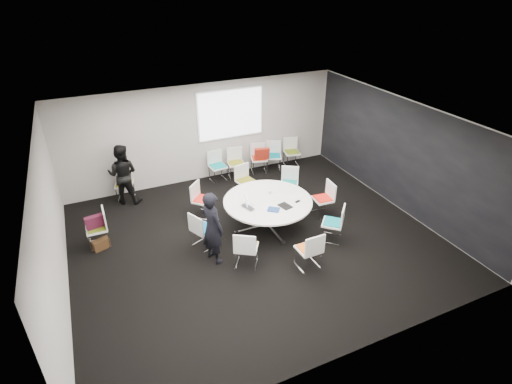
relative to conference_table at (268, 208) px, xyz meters
name	(u,v)px	position (x,y,z in m)	size (l,w,h in m)	color
room_shell	(259,185)	(-0.39, -0.36, 0.88)	(8.08, 7.08, 2.88)	black
conference_table	(268,208)	(0.00, 0.00, 0.00)	(2.09, 2.09, 0.73)	silver
projection_screen	(231,114)	(0.31, 3.10, 1.33)	(1.90, 0.03, 1.35)	white
chair_ring_a	(323,205)	(1.51, -0.08, -0.25)	(0.48, 0.49, 0.88)	silver
chair_ring_b	(289,189)	(1.12, 0.98, -0.25)	(0.63, 0.63, 0.88)	silver
chair_ring_c	(246,187)	(0.12, 1.60, -0.25)	(0.54, 0.53, 0.88)	silver
chair_ring_d	(203,206)	(-1.25, 1.13, -0.25)	(0.64, 0.64, 0.88)	silver
chair_ring_e	(204,236)	(-1.64, -0.11, -0.25)	(0.60, 0.60, 0.88)	silver
chair_ring_f	(246,254)	(-1.03, -1.12, -0.25)	(0.63, 0.63, 0.88)	silver
chair_ring_g	(308,256)	(0.12, -1.70, -0.25)	(0.47, 0.46, 0.88)	silver
chair_ring_h	(332,229)	(1.12, -1.09, -0.25)	(0.64, 0.64, 0.88)	silver
chair_back_a	(218,172)	(-0.26, 2.80, -0.25)	(0.50, 0.49, 0.88)	silver
chair_back_b	(236,169)	(0.30, 2.77, -0.25)	(0.53, 0.52, 0.88)	silver
chair_back_c	(259,164)	(1.06, 2.80, -0.25)	(0.56, 0.55, 0.88)	silver
chair_back_d	(273,161)	(1.55, 2.78, -0.25)	(0.60, 0.59, 0.88)	silver
chair_back_e	(292,157)	(2.20, 2.80, -0.25)	(0.54, 0.53, 0.88)	silver
chair_spare_left	(99,234)	(-3.76, 0.90, -0.25)	(0.45, 0.46, 0.88)	silver
chair_person_back	(125,190)	(-2.90, 2.80, -0.25)	(0.56, 0.55, 0.88)	silver
person_main	(212,227)	(-1.59, -0.66, 0.29)	(0.60, 0.39, 1.64)	black
person_back	(123,174)	(-2.91, 2.64, 0.29)	(0.79, 0.62, 1.62)	black
laptop	(250,207)	(-0.51, -0.10, 0.22)	(0.35, 0.23, 0.03)	#333338
laptop_lid	(246,201)	(-0.56, -0.01, 0.34)	(0.30, 0.02, 0.22)	silver
notebook_black	(285,206)	(0.24, -0.41, 0.22)	(0.22, 0.30, 0.02)	black
tablet_folio	(274,210)	(-0.07, -0.44, 0.22)	(0.26, 0.20, 0.03)	navy
papers_right	(288,192)	(0.63, 0.17, 0.21)	(0.30, 0.21, 0.00)	silver
papers_front	(295,196)	(0.67, -0.09, 0.21)	(0.30, 0.21, 0.00)	white
cup	(270,192)	(0.18, 0.27, 0.25)	(0.08, 0.08, 0.09)	white
phone	(298,201)	(0.61, -0.34, 0.21)	(0.14, 0.07, 0.01)	black
maroon_bag	(95,222)	(-3.78, 0.90, 0.10)	(0.40, 0.14, 0.28)	#4B1428
brown_bag	(101,244)	(-3.75, 0.73, -0.40)	(0.36, 0.16, 0.24)	#3F2814
red_jacket	(262,154)	(1.06, 2.58, 0.18)	(0.44, 0.10, 0.35)	#9E2113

